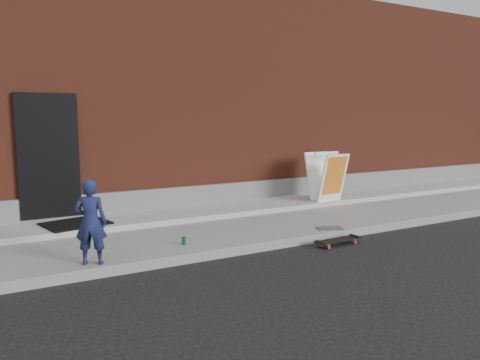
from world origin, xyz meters
TOP-DOWN VIEW (x-y plane):
  - ground at (0.00, 0.00)m, footprint 80.00×80.00m
  - sidewalk at (0.00, 1.50)m, footprint 20.00×3.00m
  - apron at (0.00, 2.40)m, footprint 20.00×1.20m
  - building at (-0.00, 6.99)m, footprint 20.00×8.10m
  - child at (-2.45, 0.20)m, footprint 0.49×0.42m
  - skateboard at (1.41, -0.27)m, footprint 0.86×0.27m
  - pizza_sign at (3.00, 1.97)m, footprint 0.68×0.80m
  - soda_can at (-1.02, 0.49)m, footprint 0.08×0.08m
  - doormat at (-2.30, 2.28)m, footprint 1.19×1.05m
  - utility_plate at (1.63, 0.20)m, footprint 0.52×0.43m

SIDE VIEW (x-z plane):
  - ground at x=0.00m, z-range 0.00..0.00m
  - sidewalk at x=0.00m, z-range 0.00..0.15m
  - skateboard at x=1.41m, z-range 0.03..0.13m
  - utility_plate at x=1.63m, z-range 0.15..0.16m
  - apron at x=0.00m, z-range 0.15..0.25m
  - soda_can at x=-1.02m, z-range 0.15..0.27m
  - doormat at x=-2.30m, z-range 0.25..0.28m
  - child at x=-2.45m, z-range 0.15..1.30m
  - pizza_sign at x=3.00m, z-range 0.25..1.34m
  - building at x=0.00m, z-range 0.00..5.00m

